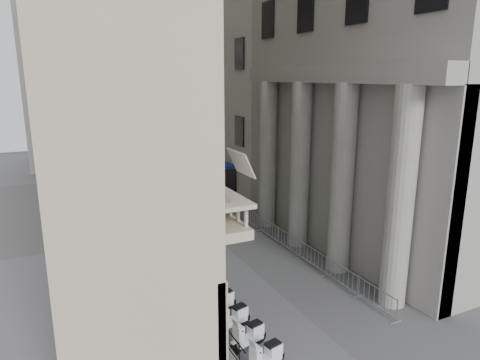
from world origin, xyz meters
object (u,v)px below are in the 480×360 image
(pedestrian_b, at_px, (192,189))
(info_kiosk, at_px, (200,253))
(pedestrian_a, at_px, (204,198))
(street_lamp, at_px, (128,151))
(security_tent, at_px, (139,169))

(pedestrian_b, bearing_deg, info_kiosk, 102.31)
(pedestrian_a, distance_m, pedestrian_b, 3.29)
(street_lamp, distance_m, pedestrian_a, 6.90)
(street_lamp, height_order, pedestrian_b, street_lamp)
(info_kiosk, distance_m, pedestrian_a, 11.23)
(security_tent, bearing_deg, pedestrian_b, -2.74)
(security_tent, height_order, pedestrian_a, security_tent)
(pedestrian_b, bearing_deg, street_lamp, 49.53)
(security_tent, relative_size, info_kiosk, 2.33)
(security_tent, distance_m, street_lamp, 3.17)
(security_tent, relative_size, pedestrian_b, 2.66)
(info_kiosk, relative_size, pedestrian_b, 1.15)
(street_lamp, bearing_deg, pedestrian_a, -21.86)
(info_kiosk, xyz_separation_m, pedestrian_a, (4.17, 10.43, -0.07))
(info_kiosk, bearing_deg, pedestrian_b, 77.56)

